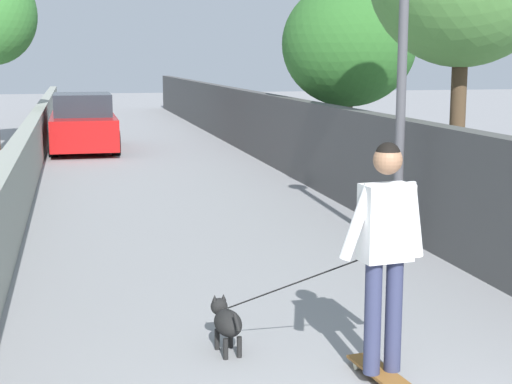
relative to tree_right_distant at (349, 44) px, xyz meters
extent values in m
plane|color=gray|center=(1.00, 4.04, -2.78)|extent=(80.00, 80.00, 0.00)
cube|color=#999E93|center=(-1.00, 6.78, -2.21)|extent=(48.00, 0.30, 1.14)
cube|color=#4C4C4C|center=(-1.00, 1.31, -1.96)|extent=(48.00, 0.30, 1.63)
cylinder|color=#473523|center=(-5.50, 0.25, -1.31)|extent=(0.23, 0.23, 2.92)
cylinder|color=brown|center=(0.00, 0.00, -1.82)|extent=(0.22, 0.22, 1.91)
ellipsoid|color=#2D6628|center=(0.00, 0.00, 0.01)|extent=(2.91, 2.91, 2.71)
cylinder|color=#4C4C51|center=(-7.05, 1.86, -0.86)|extent=(0.12, 0.12, 3.84)
cube|color=brown|center=(-10.84, 3.63, -2.70)|extent=(0.82, 0.29, 0.02)
cylinder|color=beige|center=(-10.57, 3.73, -2.75)|extent=(0.06, 0.04, 0.06)
cylinder|color=beige|center=(-10.56, 3.59, -2.75)|extent=(0.06, 0.04, 0.06)
cylinder|color=#333859|center=(-10.85, 3.72, -2.25)|extent=(0.14, 0.14, 0.89)
cylinder|color=#333859|center=(-10.83, 3.54, -2.25)|extent=(0.14, 0.14, 0.89)
cube|color=white|center=(-10.84, 3.63, -1.51)|extent=(0.26, 0.40, 0.58)
cylinder|color=white|center=(-10.87, 3.86, -1.49)|extent=(0.12, 0.29, 0.58)
cylinder|color=white|center=(-10.81, 3.39, -1.51)|extent=(0.11, 0.19, 0.59)
sphere|color=#9E7051|center=(-10.84, 3.63, -1.04)|extent=(0.22, 0.22, 0.22)
sphere|color=black|center=(-10.84, 3.63, -1.00)|extent=(0.19, 0.19, 0.19)
ellipsoid|color=black|center=(-9.99, 4.67, -2.51)|extent=(0.39, 0.26, 0.22)
sphere|color=black|center=(-9.75, 4.70, -2.44)|extent=(0.15, 0.15, 0.15)
cone|color=black|center=(-9.75, 4.74, -2.36)|extent=(0.06, 0.06, 0.06)
cone|color=black|center=(-9.74, 4.66, -2.36)|extent=(0.06, 0.06, 0.06)
cylinder|color=black|center=(-9.88, 4.74, -2.69)|extent=(0.04, 0.04, 0.18)
cylinder|color=black|center=(-9.87, 4.62, -2.69)|extent=(0.04, 0.04, 0.18)
cylinder|color=black|center=(-10.12, 4.71, -2.69)|extent=(0.04, 0.04, 0.18)
cylinder|color=black|center=(-10.10, 4.59, -2.69)|extent=(0.04, 0.04, 0.18)
cylinder|color=black|center=(-10.23, 4.64, -2.43)|extent=(0.14, 0.05, 0.13)
cylinder|color=black|center=(-10.42, 4.15, -2.05)|extent=(0.86, 1.05, 0.66)
cube|color=#B71414|center=(5.38, 5.63, -2.22)|extent=(4.26, 1.70, 0.80)
cube|color=#262B33|center=(5.38, 5.63, -1.54)|extent=(2.21, 1.50, 0.60)
cylinder|color=black|center=(6.70, 6.42, -2.46)|extent=(0.64, 0.22, 0.64)
cylinder|color=black|center=(6.70, 4.84, -2.46)|extent=(0.64, 0.22, 0.64)
cylinder|color=black|center=(4.06, 6.42, -2.46)|extent=(0.64, 0.22, 0.64)
cylinder|color=black|center=(4.06, 4.84, -2.46)|extent=(0.64, 0.22, 0.64)
camera|label=1|loc=(-16.11, 5.87, -0.31)|focal=54.23mm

